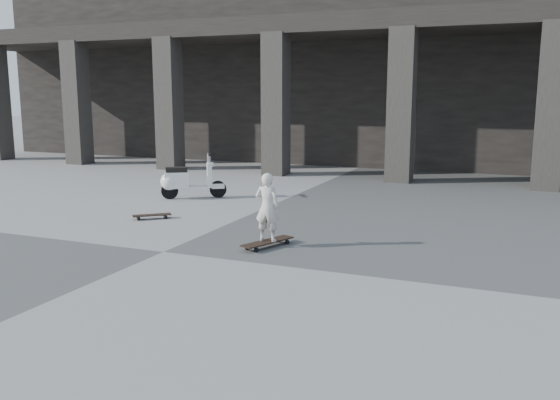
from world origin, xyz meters
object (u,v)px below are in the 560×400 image
at_px(scooter, 182,181).
at_px(child, 267,207).
at_px(longboard, 267,242).
at_px(skateboard_spare, 152,216).

bearing_deg(scooter, child, -75.93).
xyz_separation_m(longboard, scooter, (-3.47, 3.17, 0.33)).
bearing_deg(skateboard_spare, child, -61.37).
bearing_deg(skateboard_spare, longboard, -61.37).
bearing_deg(longboard, skateboard_spare, 91.00).
height_order(child, scooter, child).
height_order(longboard, child, child).
relative_size(skateboard_spare, child, 0.62).
xyz_separation_m(child, scooter, (-3.47, 3.17, -0.22)).
relative_size(child, scooter, 0.82).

